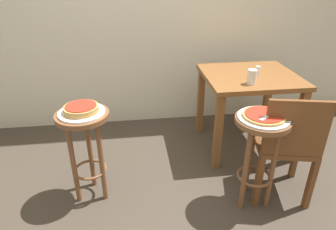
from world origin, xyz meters
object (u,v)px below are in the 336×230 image
object	(u,v)px
dining_table	(249,88)
wooden_chair	(286,144)
serving_plate_foreground	(264,118)
serving_plate_middle	(82,112)
pizza_foreground	(264,115)
pizza_middle	(81,109)
stool_foreground	(259,143)
condiment_shaker	(258,71)
cup_near_edge	(252,77)
pizza_server_knife	(270,115)
stool_middle	(85,137)

from	to	relation	value
dining_table	wooden_chair	bearing A→B (deg)	-89.16
serving_plate_foreground	serving_plate_middle	bearing A→B (deg)	168.70
pizza_foreground	pizza_middle	xyz separation A→B (m)	(-1.18, 0.23, 0.01)
stool_foreground	condiment_shaker	world-z (taller)	condiment_shaker
serving_plate_foreground	pizza_foreground	size ratio (longest dim) A/B	1.21
serving_plate_foreground	serving_plate_middle	xyz separation A→B (m)	(-1.18, 0.23, 0.00)
serving_plate_foreground	serving_plate_middle	size ratio (longest dim) A/B	1.08
cup_near_edge	serving_plate_foreground	bearing A→B (deg)	-103.15
pizza_server_knife	dining_table	bearing A→B (deg)	41.84
serving_plate_middle	wooden_chair	distance (m)	1.43
pizza_server_knife	stool_middle	bearing A→B (deg)	132.86
serving_plate_foreground	pizza_foreground	xyz separation A→B (m)	(0.00, 0.00, 0.02)
stool_middle	serving_plate_middle	distance (m)	0.20
stool_middle	pizza_server_knife	bearing A→B (deg)	-11.94
pizza_middle	wooden_chair	size ratio (longest dim) A/B	0.27
dining_table	wooden_chair	size ratio (longest dim) A/B	0.95
serving_plate_middle	dining_table	size ratio (longest dim) A/B	0.38
pizza_middle	cup_near_edge	world-z (taller)	cup_near_edge
serving_plate_middle	pizza_middle	distance (m)	0.03
pizza_middle	wooden_chair	world-z (taller)	wooden_chair
serving_plate_middle	condiment_shaker	distance (m)	1.52
stool_foreground	dining_table	size ratio (longest dim) A/B	0.86
stool_middle	condiment_shaker	bearing A→B (deg)	19.17
stool_foreground	pizza_foreground	bearing A→B (deg)	90.00
pizza_foreground	serving_plate_middle	world-z (taller)	pizza_foreground
serving_plate_foreground	condiment_shaker	size ratio (longest dim) A/B	4.10
pizza_middle	pizza_server_knife	size ratio (longest dim) A/B	1.05
pizza_foreground	dining_table	size ratio (longest dim) A/B	0.34
condiment_shaker	stool_middle	bearing A→B (deg)	-160.83
serving_plate_middle	pizza_server_knife	world-z (taller)	pizza_server_knife
pizza_middle	dining_table	world-z (taller)	pizza_middle
stool_foreground	serving_plate_middle	size ratio (longest dim) A/B	2.25
serving_plate_foreground	serving_plate_middle	world-z (taller)	same
condiment_shaker	wooden_chair	world-z (taller)	wooden_chair
pizza_middle	condiment_shaker	bearing A→B (deg)	19.17
stool_middle	dining_table	distance (m)	1.49
cup_near_edge	stool_middle	bearing A→B (deg)	-166.54
serving_plate_middle	dining_table	xyz separation A→B (m)	(1.39, 0.53, -0.11)
pizza_foreground	stool_middle	world-z (taller)	pizza_foreground
stool_foreground	pizza_middle	world-z (taller)	pizza_middle
wooden_chair	dining_table	bearing A→B (deg)	90.84
stool_foreground	cup_near_edge	distance (m)	0.62
stool_foreground	dining_table	world-z (taller)	dining_table
pizza_middle	pizza_server_knife	xyz separation A→B (m)	(1.21, -0.25, 0.00)
cup_near_edge	wooden_chair	size ratio (longest dim) A/B	0.14
stool_foreground	pizza_server_knife	world-z (taller)	pizza_server_knife
pizza_foreground	pizza_server_knife	xyz separation A→B (m)	(0.03, -0.02, 0.01)
pizza_middle	condiment_shaker	size ratio (longest dim) A/B	2.83
cup_near_edge	condiment_shaker	distance (m)	0.23
stool_foreground	serving_plate_middle	distance (m)	1.22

